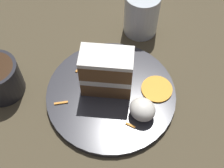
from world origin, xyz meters
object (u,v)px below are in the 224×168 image
at_px(cream_dollop, 142,110).
at_px(drinking_glass, 141,15).
at_px(cake_slice, 107,72).
at_px(plate, 112,95).
at_px(orange_garnish, 157,89).

xyz_separation_m(cream_dollop, drinking_glass, (0.14, -0.19, 0.01)).
bearing_deg(cream_dollop, cake_slice, -4.71).
bearing_deg(plate, orange_garnish, -133.91).
bearing_deg(orange_garnish, drinking_glass, -42.28).
bearing_deg(cake_slice, plate, 36.21).
bearing_deg(plate, cake_slice, -19.48).
distance_m(plate, orange_garnish, 0.09).
relative_size(plate, cream_dollop, 5.14).
relative_size(plate, orange_garnish, 4.14).
height_order(cake_slice, cream_dollop, cake_slice).
xyz_separation_m(cream_dollop, orange_garnish, (0.01, -0.07, -0.02)).
bearing_deg(drinking_glass, cream_dollop, 127.45).
relative_size(cream_dollop, drinking_glass, 0.49).
distance_m(plate, cream_dollop, 0.08).
bearing_deg(orange_garnish, cream_dollop, 99.17).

